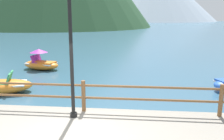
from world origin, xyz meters
TOP-DOWN VIEW (x-y plane):
  - ground_plane at (0.00, 40.00)m, footprint 200.00×200.00m
  - dock_railing at (0.00, 1.55)m, footprint 23.92×0.12m
  - lamp_post at (-0.20, 1.10)m, footprint 0.28×0.28m
  - pedal_boat_0 at (-4.18, 8.65)m, footprint 2.49×1.63m
  - pedal_boat_2 at (-4.14, 4.07)m, footprint 2.82×1.95m

SIDE VIEW (x-z plane):
  - ground_plane at x=0.00m, z-range 0.00..0.00m
  - pedal_boat_2 at x=-4.14m, z-range -0.14..0.75m
  - pedal_boat_0 at x=-4.18m, z-range -0.22..1.04m
  - dock_railing at x=0.00m, z-range 0.50..1.45m
  - lamp_post at x=-0.20m, z-range 0.82..4.93m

